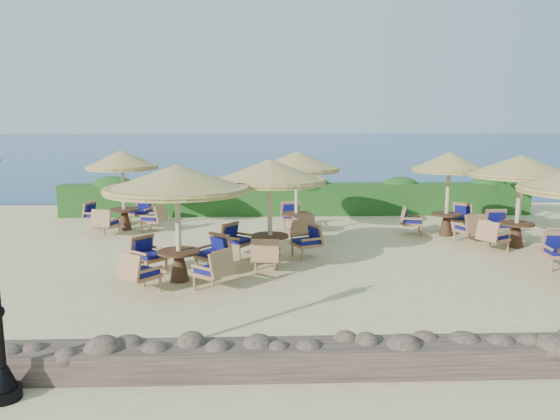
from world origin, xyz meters
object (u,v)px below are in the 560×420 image
(extra_parasol, at_px, (523,162))
(cafe_set_6, at_px, (520,181))
(cafe_set_0, at_px, (177,197))
(cafe_set_3, at_px, (123,180))
(cafe_set_5, at_px, (448,180))
(cafe_set_1, at_px, (270,188))
(cafe_set_4, at_px, (297,172))

(extra_parasol, bearing_deg, cafe_set_6, -116.78)
(cafe_set_0, xyz_separation_m, cafe_set_3, (-2.68, 5.96, -0.24))
(cafe_set_5, bearing_deg, cafe_set_3, 173.00)
(cafe_set_3, bearing_deg, cafe_set_1, -42.29)
(extra_parasol, distance_m, cafe_set_5, 3.92)
(cafe_set_0, distance_m, cafe_set_4, 5.78)
(cafe_set_3, distance_m, cafe_set_4, 5.77)
(extra_parasol, distance_m, cafe_set_6, 4.12)
(cafe_set_0, height_order, cafe_set_5, same)
(cafe_set_4, bearing_deg, cafe_set_5, -3.05)
(cafe_set_1, xyz_separation_m, cafe_set_5, (5.64, 3.06, -0.16))
(cafe_set_0, xyz_separation_m, cafe_set_6, (9.22, 3.04, 0.01))
(cafe_set_1, xyz_separation_m, cafe_set_4, (0.90, 3.32, 0.07))
(cafe_set_1, bearing_deg, cafe_set_3, 137.71)
(cafe_set_4, bearing_deg, cafe_set_6, -16.98)
(cafe_set_4, relative_size, cafe_set_5, 1.05)
(cafe_set_1, bearing_deg, cafe_set_4, 74.78)
(cafe_set_1, relative_size, cafe_set_5, 1.05)
(extra_parasol, xyz_separation_m, cafe_set_0, (-11.07, -6.71, -0.25))
(cafe_set_4, bearing_deg, cafe_set_1, -105.22)
(cafe_set_0, relative_size, cafe_set_3, 1.13)
(cafe_set_5, bearing_deg, cafe_set_4, 176.95)
(cafe_set_0, xyz_separation_m, cafe_set_4, (3.00, 4.94, 0.08))
(cafe_set_1, bearing_deg, cafe_set_0, -142.25)
(cafe_set_5, height_order, cafe_set_6, same)
(cafe_set_1, height_order, cafe_set_6, same)
(cafe_set_1, bearing_deg, cafe_set_5, 28.48)
(extra_parasol, height_order, cafe_set_5, cafe_set_5)
(extra_parasol, bearing_deg, cafe_set_4, -167.61)
(cafe_set_0, bearing_deg, extra_parasol, 31.22)
(cafe_set_1, relative_size, cafe_set_6, 0.99)
(cafe_set_1, relative_size, cafe_set_4, 1.00)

